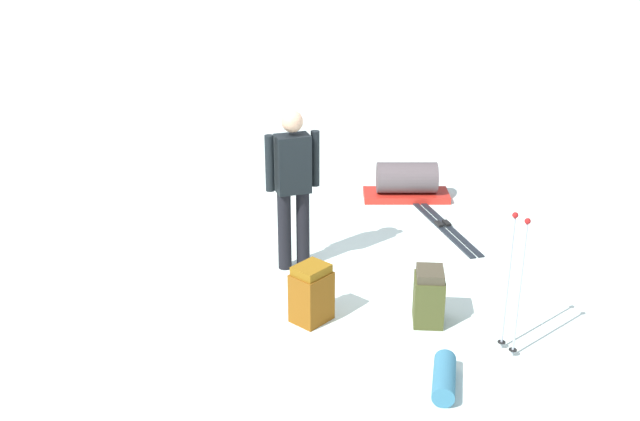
{
  "coord_description": "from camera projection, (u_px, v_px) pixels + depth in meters",
  "views": [
    {
      "loc": [
        6.81,
        -1.55,
        3.58
      ],
      "look_at": [
        0.0,
        0.0,
        0.7
      ],
      "focal_mm": 41.98,
      "sensor_mm": 36.0,
      "label": 1
    }
  ],
  "objects": [
    {
      "name": "ground_plane",
      "position": [
        320.0,
        272.0,
        7.82
      ],
      "size": [
        80.0,
        80.0,
        0.0
      ],
      "primitive_type": "plane",
      "color": "white"
    },
    {
      "name": "skier_standing",
      "position": [
        293.0,
        182.0,
        7.59
      ],
      "size": [
        0.25,
        0.57,
        1.7
      ],
      "color": "black",
      "rests_on": "ground_plane"
    },
    {
      "name": "ski_pair_near",
      "position": [
        443.0,
        225.0,
        8.93
      ],
      "size": [
        1.82,
        0.26,
        0.05
      ],
      "color": "black",
      "rests_on": "ground_plane"
    },
    {
      "name": "backpack_large_dark",
      "position": [
        311.0,
        294.0,
        6.83
      ],
      "size": [
        0.42,
        0.44,
        0.56
      ],
      "color": "brown",
      "rests_on": "ground_plane"
    },
    {
      "name": "backpack_bright",
      "position": [
        429.0,
        297.0,
        6.81
      ],
      "size": [
        0.4,
        0.35,
        0.53
      ],
      "color": "#424620",
      "rests_on": "ground_plane"
    },
    {
      "name": "ski_poles_planted_near",
      "position": [
        515.0,
        278.0,
        6.17
      ],
      "size": [
        0.2,
        0.11,
        1.28
      ],
      "color": "#AAB3C0",
      "rests_on": "ground_plane"
    },
    {
      "name": "gear_sled",
      "position": [
        407.0,
        182.0,
        9.69
      ],
      "size": [
        0.68,
        1.18,
        0.49
      ],
      "color": "red",
      "rests_on": "ground_plane"
    },
    {
      "name": "sleeping_mat_rolled",
      "position": [
        444.0,
        378.0,
        5.93
      ],
      "size": [
        0.58,
        0.38,
        0.18
      ],
      "primitive_type": "cylinder",
      "rotation": [
        0.0,
        1.57,
        5.88
      ],
      "color": "teal",
      "rests_on": "ground_plane"
    }
  ]
}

